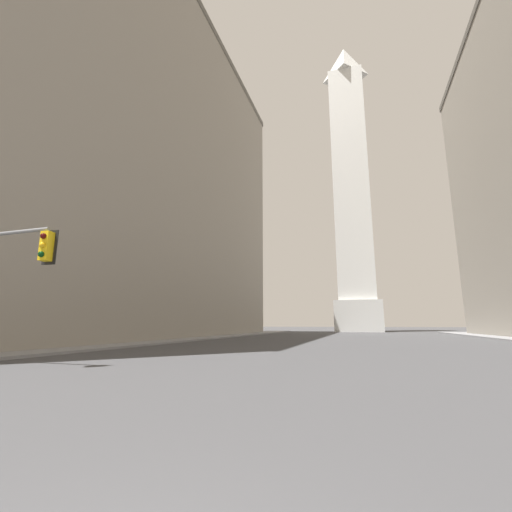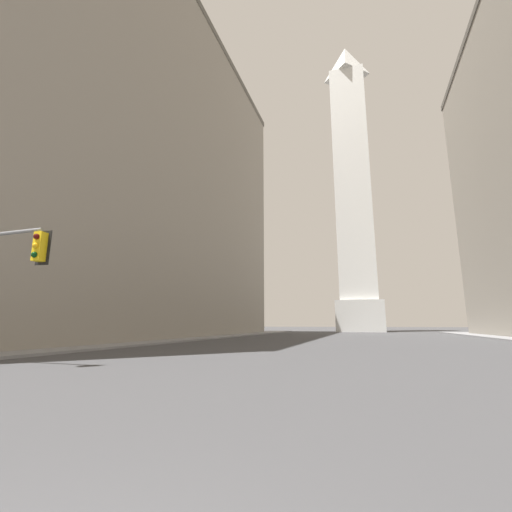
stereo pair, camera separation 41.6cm
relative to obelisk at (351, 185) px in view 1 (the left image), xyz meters
name	(u,v)px [view 1 (the left image)]	position (x,y,z in m)	size (l,w,h in m)	color
sidewalk_left	(162,341)	(-16.39, -47.70, -32.26)	(5.00, 89.43, 0.15)	gray
building_left	(124,165)	(-26.69, -42.15, -11.13)	(20.32, 56.44, 42.40)	gray
obelisk	(351,185)	(0.00, 0.00, 0.00)	(9.43, 9.43, 67.73)	silver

